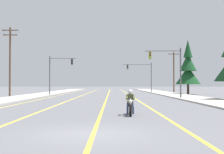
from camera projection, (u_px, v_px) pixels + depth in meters
The scene contains 14 objects.
ground_plane at pixel (90, 134), 11.25m from camera, with size 400.00×400.00×0.00m, color #5B5B60.
lane_stripe_center at pixel (109, 94), 56.24m from camera, with size 0.16×100.00×0.01m, color yellow.
lane_stripe_left at pixel (87, 94), 56.25m from camera, with size 0.16×100.00×0.01m, color yellow.
lane_stripe_right at pixel (129, 94), 56.23m from camera, with size 0.16×100.00×0.01m, color yellow.
lane_stripe_far_left at pixel (66, 94), 56.26m from camera, with size 0.16×100.00×0.01m, color yellow.
sidewalk_kerb_right at pixel (174, 95), 51.22m from camera, with size 4.40×110.00×0.14m, color #ADA89E.
sidewalk_kerb_left at pixel (42, 95), 51.27m from camera, with size 4.40×110.00×0.14m, color #ADA89E.
motorcycle_with_rider at pixel (131, 105), 18.06m from camera, with size 0.70×2.19×1.46m.
traffic_signal_near_right at pixel (171, 65), 38.49m from camera, with size 4.44×0.48×6.20m.
traffic_signal_near_left at pixel (58, 70), 49.75m from camera, with size 4.20×0.47×6.20m.
traffic_signal_mid_right at pixel (144, 73), 65.19m from camera, with size 5.87×0.37×6.20m.
utility_pole_left_near at pixel (11, 59), 43.32m from camera, with size 2.26×0.26×9.59m.
utility_pole_right_far at pixel (175, 71), 63.08m from camera, with size 2.25×0.26×8.19m.
conifer_tree_right_verge_far at pixel (189, 69), 53.75m from camera, with size 4.26×4.26×9.37m.
Camera 1 is at (0.81, -11.29, 1.78)m, focal length 50.57 mm.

